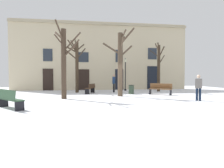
{
  "coord_description": "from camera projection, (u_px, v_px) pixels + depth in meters",
  "views": [
    {
      "loc": [
        -2.36,
        -13.69,
        1.56
      ],
      "look_at": [
        0.0,
        1.78,
        0.94
      ],
      "focal_mm": 32.3,
      "sensor_mm": 36.0,
      "label": 1
    }
  ],
  "objects": [
    {
      "name": "ground_plane",
      "position": [
        116.0,
        98.0,
        13.94
      ],
      "size": [
        31.73,
        31.73,
        0.0
      ],
      "primitive_type": "plane",
      "color": "white"
    },
    {
      "name": "building_facade",
      "position": [
        102.0,
        56.0,
        22.75
      ],
      "size": [
        19.83,
        0.6,
        7.61
      ],
      "color": "beige",
      "rests_on": "ground"
    },
    {
      "name": "tree_foreground",
      "position": [
        77.0,
        64.0,
        18.87
      ],
      "size": [
        2.16,
        1.77,
        5.15
      ],
      "color": "#382B1E",
      "rests_on": "ground"
    },
    {
      "name": "tree_right_of_center",
      "position": [
        64.0,
        61.0,
        13.65
      ],
      "size": [
        1.91,
        2.09,
        5.17
      ],
      "color": "#423326",
      "rests_on": "ground"
    },
    {
      "name": "tree_near_facade",
      "position": [
        120.0,
        62.0,
        15.44
      ],
      "size": [
        2.51,
        1.6,
        5.32
      ],
      "color": "#4C3D2D",
      "rests_on": "ground"
    },
    {
      "name": "tree_left_of_center",
      "position": [
        159.0,
        65.0,
        20.25
      ],
      "size": [
        1.71,
        2.95,
        5.06
      ],
      "color": "#382B1E",
      "rests_on": "ground"
    },
    {
      "name": "streetlamp",
      "position": [
        125.0,
        71.0,
        21.34
      ],
      "size": [
        0.3,
        0.3,
        3.45
      ],
      "color": "black",
      "rests_on": "ground"
    },
    {
      "name": "litter_bin",
      "position": [
        131.0,
        89.0,
        17.38
      ],
      "size": [
        0.49,
        0.49,
        0.78
      ],
      "color": "#2D3D2D",
      "rests_on": "ground"
    },
    {
      "name": "bench_facing_shops",
      "position": [
        91.0,
        88.0,
        17.98
      ],
      "size": [
        1.02,
        1.82,
        0.87
      ],
      "rotation": [
        0.0,
        0.0,
        4.37
      ],
      "color": "#3D2819",
      "rests_on": "ground"
    },
    {
      "name": "bench_near_lamp",
      "position": [
        160.0,
        89.0,
        16.74
      ],
      "size": [
        1.74,
        1.56,
        0.94
      ],
      "rotation": [
        0.0,
        0.0,
        5.59
      ],
      "color": "brown",
      "rests_on": "ground"
    },
    {
      "name": "bench_back_to_back_left",
      "position": [
        10.0,
        99.0,
        9.51
      ],
      "size": [
        1.59,
        1.77,
        0.93
      ],
      "rotation": [
        0.0,
        0.0,
        2.27
      ],
      "color": "#2D4C33",
      "rests_on": "ground"
    },
    {
      "name": "person_crossing_plaza",
      "position": [
        199.0,
        86.0,
        12.62
      ],
      "size": [
        0.43,
        0.42,
        1.64
      ],
      "rotation": [
        0.0,
        0.0,
        2.41
      ],
      "color": "black",
      "rests_on": "ground"
    },
    {
      "name": "person_by_shop_door",
      "position": [
        114.0,
        82.0,
        19.21
      ],
      "size": [
        0.33,
        0.43,
        1.73
      ],
      "rotation": [
        0.0,
        0.0,
        1.24
      ],
      "color": "black",
      "rests_on": "ground"
    }
  ]
}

